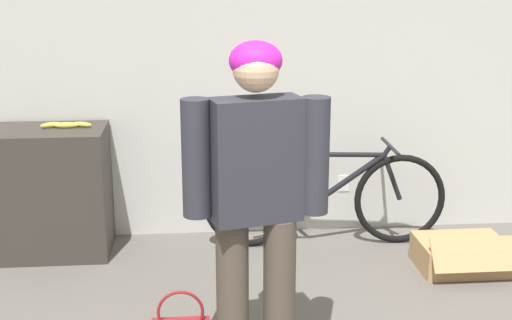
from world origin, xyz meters
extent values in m
cube|color=silver|center=(0.00, 3.03, 1.30)|extent=(8.00, 0.06, 2.60)
cube|color=white|center=(0.55, 2.99, 0.35)|extent=(0.08, 0.01, 0.12)
cube|color=#38332D|center=(-1.54, 2.72, 0.43)|extent=(0.82, 0.51, 0.86)
cylinder|color=#4C4238|center=(-0.37, 1.15, 0.38)|extent=(0.16, 0.16, 0.76)
cylinder|color=#4C4238|center=(-0.15, 1.15, 0.38)|extent=(0.16, 0.16, 0.76)
cube|color=#2D2D38|center=(-0.26, 1.15, 1.05)|extent=(0.44, 0.27, 0.57)
cylinder|color=#2D2D38|center=(-0.53, 1.15, 1.06)|extent=(0.13, 0.13, 0.54)
cylinder|color=#2D2D38|center=(0.01, 1.15, 1.06)|extent=(0.13, 0.13, 0.54)
sphere|color=#DBB28E|center=(-0.26, 1.15, 1.46)|extent=(0.21, 0.21, 0.21)
ellipsoid|color=#D11EAD|center=(-0.26, 1.17, 1.50)|extent=(0.24, 0.22, 0.18)
torus|color=black|center=(-0.17, 2.70, 0.32)|extent=(0.65, 0.06, 0.65)
torus|color=black|center=(0.88, 2.68, 0.32)|extent=(0.65, 0.06, 0.65)
cylinder|color=black|center=(0.03, 2.69, 0.30)|extent=(0.40, 0.04, 0.08)
cylinder|color=black|center=(-0.02, 2.70, 0.49)|extent=(0.32, 0.04, 0.36)
cylinder|color=black|center=(0.18, 2.69, 0.47)|extent=(0.14, 0.04, 0.40)
cylinder|color=black|center=(0.50, 2.69, 0.46)|extent=(0.55, 0.05, 0.40)
cylinder|color=black|center=(0.44, 2.69, 0.65)|extent=(0.63, 0.05, 0.05)
cylinder|color=black|center=(0.82, 2.68, 0.48)|extent=(0.16, 0.04, 0.34)
cylinder|color=black|center=(0.78, 2.68, 0.68)|extent=(0.07, 0.04, 0.08)
cylinder|color=black|center=(0.80, 2.68, 0.71)|extent=(0.03, 0.46, 0.02)
ellipsoid|color=black|center=(0.13, 2.69, 0.68)|extent=(0.22, 0.08, 0.05)
ellipsoid|color=#EAD64C|center=(-1.38, 2.74, 0.88)|extent=(0.16, 0.04, 0.04)
ellipsoid|color=#EAD64C|center=(-1.48, 2.75, 0.88)|extent=(0.14, 0.09, 0.03)
ellipsoid|color=#EAD64C|center=(-1.28, 2.75, 0.88)|extent=(0.14, 0.09, 0.03)
sphere|color=brown|center=(-1.54, 2.77, 0.88)|extent=(0.02, 0.02, 0.02)
torus|color=maroon|center=(-0.63, 1.29, 0.24)|extent=(0.24, 0.02, 0.24)
cube|color=tan|center=(1.16, 2.21, 0.10)|extent=(0.56, 0.41, 0.19)
cube|color=tan|center=(1.16, 2.00, 0.18)|extent=(0.53, 0.15, 0.18)
camera|label=1|loc=(-0.53, -1.94, 1.90)|focal=50.00mm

